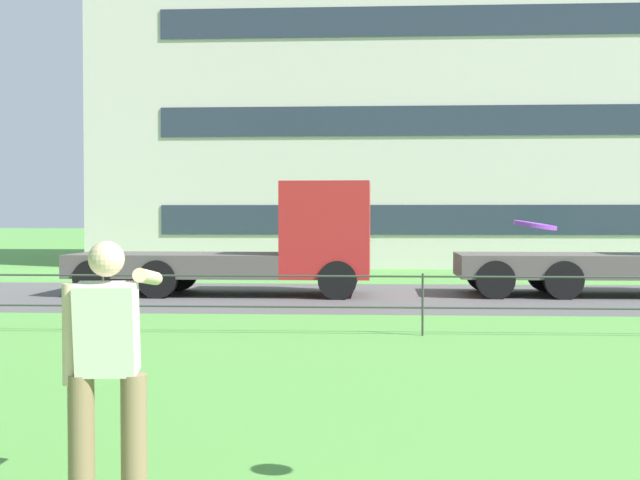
{
  "coord_description": "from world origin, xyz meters",
  "views": [
    {
      "loc": [
        -0.92,
        0.74,
        1.89
      ],
      "look_at": [
        -1.42,
        9.72,
        1.64
      ],
      "focal_mm": 45.8,
      "sensor_mm": 36.0,
      "label": 1
    }
  ],
  "objects_px": {
    "person_thrower": "(107,371)",
    "flatbed_truck_far_right": "(267,245)",
    "frisbee": "(535,225)",
    "apartment_building_background": "(549,88)"
  },
  "relations": [
    {
      "from": "flatbed_truck_far_right",
      "to": "apartment_building_background",
      "type": "xyz_separation_m",
      "value": [
        10.33,
        15.95,
        6.26
      ]
    },
    {
      "from": "person_thrower",
      "to": "apartment_building_background",
      "type": "height_order",
      "value": "apartment_building_background"
    },
    {
      "from": "person_thrower",
      "to": "apartment_building_background",
      "type": "xyz_separation_m",
      "value": [
        9.5,
        30.93,
        6.54
      ]
    },
    {
      "from": "frisbee",
      "to": "apartment_building_background",
      "type": "relative_size",
      "value": 0.01
    },
    {
      "from": "person_thrower",
      "to": "flatbed_truck_far_right",
      "type": "xyz_separation_m",
      "value": [
        -0.83,
        14.98,
        0.27
      ]
    },
    {
      "from": "person_thrower",
      "to": "apartment_building_background",
      "type": "relative_size",
      "value": 0.05
    },
    {
      "from": "frisbee",
      "to": "flatbed_truck_far_right",
      "type": "relative_size",
      "value": 0.05
    },
    {
      "from": "flatbed_truck_far_right",
      "to": "frisbee",
      "type": "bearing_deg",
      "value": -76.69
    },
    {
      "from": "flatbed_truck_far_right",
      "to": "apartment_building_background",
      "type": "relative_size",
      "value": 0.2
    },
    {
      "from": "frisbee",
      "to": "person_thrower",
      "type": "bearing_deg",
      "value": -173.66
    }
  ]
}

